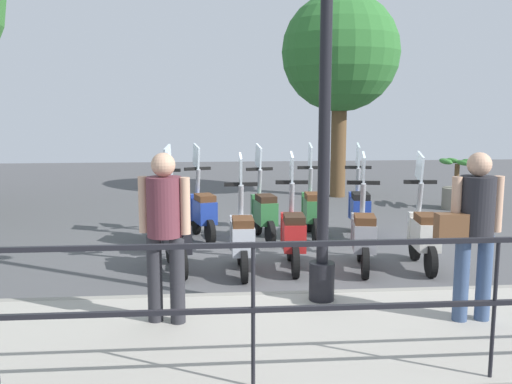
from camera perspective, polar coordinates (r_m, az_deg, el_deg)
The scene contains 18 objects.
ground_plane at distance 8.42m, azimuth 3.53°, elevation -6.23°, with size 28.00×28.00×0.00m, color #4C4C4F.
promenade_walkway at distance 5.45m, azimuth 8.46°, elevation -13.93°, with size 2.20×20.00×0.15m.
fence_railing at distance 4.22m, azimuth 11.99°, elevation -8.78°, with size 0.04×16.03×1.07m.
lamp_post_near at distance 5.77m, azimuth 6.87°, elevation 6.99°, with size 0.26×0.90×4.18m.
pedestrian_with_bag at distance 5.63m, azimuth 20.96°, elevation -2.99°, with size 0.32×0.65×1.59m.
pedestrian_distant at distance 5.29m, azimuth -9.12°, elevation -3.24°, with size 0.39×0.48×1.59m.
tree_distant at distance 13.68m, azimuth 8.44°, elevation 13.52°, with size 2.73×2.73×4.74m.
potted_palm at distance 12.66m, azimuth 19.38°, elevation 0.38°, with size 1.06×0.66×1.05m.
scooter_near_0 at distance 7.91m, azimuth 16.40°, elevation -3.95°, with size 1.23×0.44×1.54m.
scooter_near_1 at distance 7.65m, azimuth 10.69°, elevation -4.16°, with size 1.22×0.48×1.54m.
scooter_near_2 at distance 7.58m, azimuth 3.73°, elevation -4.15°, with size 1.23×0.44×1.54m.
scooter_near_3 at distance 7.37m, azimuth -1.39°, elevation -4.50°, with size 1.23×0.44×1.54m.
scooter_near_4 at distance 7.53m, azimuth -8.03°, elevation -4.30°, with size 1.21×0.51×1.54m.
scooter_far_0 at distance 9.54m, azimuth 10.28°, elevation -1.61°, with size 1.23×0.45×1.54m.
scooter_far_1 at distance 9.40m, azimuth 5.66°, elevation -1.66°, with size 1.23×0.44×1.54m.
scooter_far_2 at distance 9.15m, azimuth 0.77°, elevation -1.90°, with size 1.23×0.46×1.54m.
scooter_far_3 at distance 9.25m, azimuth -5.36°, elevation -1.82°, with size 1.20×0.54×1.54m.
scooter_far_4 at distance 9.12m, azimuth -9.28°, elevation -2.05°, with size 1.22×0.50×1.54m.
Camera 1 is at (-8.05, 1.19, 2.16)m, focal length 40.00 mm.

